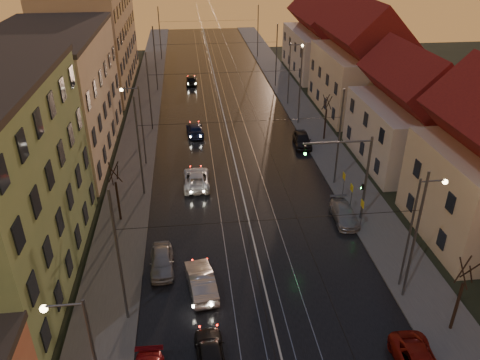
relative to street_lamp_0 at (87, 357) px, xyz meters
name	(u,v)px	position (x,y,z in m)	size (l,w,h in m)	color
road	(226,124)	(9.10, 38.00, -4.87)	(16.00, 120.00, 0.04)	black
sidewalk_left	(141,127)	(-0.90, 38.00, -4.81)	(4.00, 120.00, 0.15)	#4C4C4C
sidewalk_right	(307,120)	(19.10, 38.00, -4.81)	(4.00, 120.00, 0.15)	#4C4C4C
tram_rail_0	(207,124)	(6.90, 38.00, -4.83)	(0.06, 120.00, 0.03)	gray
tram_rail_1	(219,124)	(8.33, 38.00, -4.83)	(0.06, 120.00, 0.03)	gray
tram_rail_2	(232,123)	(9.87, 38.00, -4.83)	(0.06, 120.00, 0.03)	gray
tram_rail_3	(244,123)	(11.30, 38.00, -4.83)	(0.06, 120.00, 0.03)	gray
apartment_left_2	(54,97)	(-8.40, 32.00, 1.11)	(10.00, 20.00, 12.00)	beige
apartment_left_3	(92,37)	(-8.40, 56.00, 2.11)	(10.00, 24.00, 14.00)	tan
house_right_2	(411,117)	(26.10, 26.00, -0.24)	(9.18, 12.24, 9.20)	beige
house_right_3	(360,65)	(26.10, 41.00, 0.92)	(9.18, 14.28, 11.50)	beige
house_right_4	(321,40)	(26.10, 59.00, 0.16)	(9.18, 16.32, 10.00)	beige
catenary_pole_l_1	(119,259)	(0.50, 7.00, -0.39)	(0.16, 0.16, 9.00)	#595B60
catenary_pole_r_1	(415,239)	(17.70, 7.00, -0.39)	(0.16, 0.16, 9.00)	#595B60
catenary_pole_l_2	(139,148)	(0.50, 22.00, -0.39)	(0.16, 0.16, 9.00)	#595B60
catenary_pole_r_2	(339,139)	(17.70, 22.00, -0.39)	(0.16, 0.16, 9.00)	#595B60
catenary_pole_l_3	(149,93)	(0.50, 37.00, -0.39)	(0.16, 0.16, 9.00)	#595B60
catenary_pole_r_3	(300,87)	(17.70, 37.00, -0.39)	(0.16, 0.16, 9.00)	#595B60
catenary_pole_l_4	(155,59)	(0.50, 52.00, -0.39)	(0.16, 0.16, 9.00)	#595B60
catenary_pole_r_4	(276,56)	(17.70, 52.00, -0.39)	(0.16, 0.16, 9.00)	#595B60
catenary_pole_l_5	(160,34)	(0.50, 70.00, -0.39)	(0.16, 0.16, 9.00)	#595B60
catenary_pole_r_5	(258,32)	(17.70, 70.00, -0.39)	(0.16, 0.16, 9.00)	#595B60
street_lamp_0	(87,357)	(0.00, 0.00, 0.00)	(1.75, 0.32, 8.00)	#595B60
street_lamp_1	(416,223)	(18.21, 8.00, 0.00)	(1.75, 0.32, 8.00)	#595B60
street_lamp_2	(138,118)	(0.00, 28.00, 0.00)	(1.75, 0.32, 8.00)	#595B60
street_lamp_3	(292,68)	(18.21, 44.00, 0.00)	(1.75, 0.32, 8.00)	#595B60
traffic_light_mast	(355,169)	(17.10, 16.00, -0.29)	(5.30, 0.32, 7.20)	#595B60
bare_tree_0	(117,194)	(-1.09, 18.00, -2.40)	(1.09, 1.09, 5.11)	black
bare_tree_1	(459,297)	(19.31, 4.00, -2.40)	(1.09, 1.09, 5.11)	black
bare_tree_2	(326,119)	(19.51, 32.00, -2.40)	(1.09, 1.09, 5.11)	black
driving_car_0	(210,354)	(5.25, 3.26, -4.22)	(1.58, 3.93, 1.34)	black
driving_car_1	(201,281)	(4.98, 9.11, -4.15)	(1.57, 4.49, 1.48)	#A0A0A6
driving_car_2	(196,179)	(5.15, 23.19, -4.20)	(2.26, 4.90, 1.36)	white
driving_car_3	(195,130)	(5.37, 35.04, -4.25)	(1.78, 4.37, 1.27)	#161F43
driving_car_4	(192,80)	(5.44, 54.54, -4.22)	(1.58, 3.93, 1.34)	black
parked_left_3	(162,261)	(2.40, 11.54, -4.22)	(1.58, 3.92, 1.34)	#9E9FA4
parked_right_1	(344,214)	(16.70, 16.02, -4.28)	(1.71, 4.20, 1.22)	#949499
parked_right_2	(302,140)	(16.70, 30.65, -4.16)	(1.72, 4.27, 1.45)	black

